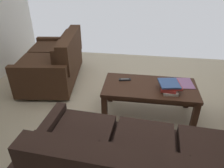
{
  "coord_description": "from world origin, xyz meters",
  "views": [
    {
      "loc": [
        -0.08,
        2.16,
        1.87
      ],
      "look_at": [
        0.19,
        0.3,
        0.77
      ],
      "focal_mm": 33.93,
      "sensor_mm": 36.0,
      "label": 1
    }
  ],
  "objects": [
    {
      "name": "ground_plane",
      "position": [
        0.0,
        0.0,
        -0.0
      ],
      "size": [
        4.99,
        4.82,
        0.01
      ],
      "primitive_type": "cube",
      "color": "beige"
    },
    {
      "name": "loveseat_near",
      "position": [
        1.38,
        -1.01,
        0.36
      ],
      "size": [
        1.03,
        1.49,
        0.85
      ],
      "color": "black",
      "rests_on": "ground"
    },
    {
      "name": "tv_remote",
      "position": [
        0.11,
        -0.36,
        0.47
      ],
      "size": [
        0.17,
        0.08,
        0.02
      ],
      "color": "black",
      "rests_on": "coffee_table"
    },
    {
      "name": "loose_magazine",
      "position": [
        -0.69,
        -0.39,
        0.46
      ],
      "size": [
        0.23,
        0.31,
        0.01
      ],
      "primitive_type": "cube",
      "rotation": [
        0.0,
        0.0,
        3.23
      ],
      "color": "#996699",
      "rests_on": "coffee_table"
    },
    {
      "name": "book_stack",
      "position": [
        -0.46,
        -0.19,
        0.52
      ],
      "size": [
        0.3,
        0.31,
        0.11
      ],
      "color": "silver",
      "rests_on": "coffee_table"
    },
    {
      "name": "coffee_table",
      "position": [
        -0.23,
        -0.26,
        0.39
      ],
      "size": [
        1.21,
        0.6,
        0.46
      ],
      "color": "#3D2316",
      "rests_on": "ground"
    }
  ]
}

